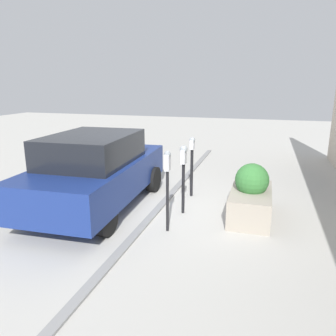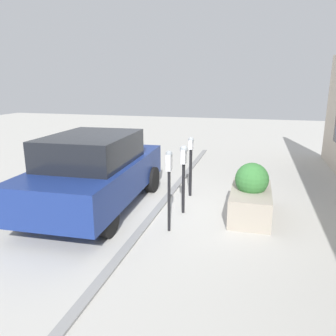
{
  "view_description": "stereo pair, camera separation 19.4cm",
  "coord_description": "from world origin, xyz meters",
  "px_view_note": "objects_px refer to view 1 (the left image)",
  "views": [
    {
      "loc": [
        -6.53,
        -2.1,
        2.75
      ],
      "look_at": [
        0.0,
        -0.14,
        0.97
      ],
      "focal_mm": 35.0,
      "sensor_mm": 36.0,
      "label": 1
    },
    {
      "loc": [
        -6.59,
        -1.92,
        2.75
      ],
      "look_at": [
        0.0,
        -0.14,
        0.97
      ],
      "focal_mm": 35.0,
      "sensor_mm": 36.0,
      "label": 2
    }
  ],
  "objects_px": {
    "parking_meter_second": "(183,165)",
    "parked_car_front": "(96,170)",
    "planter_box": "(251,197)",
    "parking_meter_nearest": "(167,175)",
    "parking_meter_middle": "(192,158)"
  },
  "relations": [
    {
      "from": "parking_meter_middle",
      "to": "parking_meter_second",
      "type": "bearing_deg",
      "value": -176.42
    },
    {
      "from": "planter_box",
      "to": "parking_meter_second",
      "type": "bearing_deg",
      "value": 97.67
    },
    {
      "from": "parking_meter_second",
      "to": "parked_car_front",
      "type": "xyz_separation_m",
      "value": [
        -0.18,
        1.96,
        -0.22
      ]
    },
    {
      "from": "parking_meter_nearest",
      "to": "planter_box",
      "type": "relative_size",
      "value": 0.93
    },
    {
      "from": "parking_meter_second",
      "to": "planter_box",
      "type": "bearing_deg",
      "value": -82.33
    },
    {
      "from": "parking_meter_nearest",
      "to": "parking_meter_middle",
      "type": "bearing_deg",
      "value": 0.14
    },
    {
      "from": "parking_meter_nearest",
      "to": "parking_meter_middle",
      "type": "height_order",
      "value": "parking_meter_nearest"
    },
    {
      "from": "parking_meter_nearest",
      "to": "parked_car_front",
      "type": "relative_size",
      "value": 0.36
    },
    {
      "from": "parking_meter_middle",
      "to": "planter_box",
      "type": "height_order",
      "value": "parking_meter_middle"
    },
    {
      "from": "parking_meter_nearest",
      "to": "planter_box",
      "type": "distance_m",
      "value": 1.98
    },
    {
      "from": "parking_meter_second",
      "to": "parking_meter_nearest",
      "type": "bearing_deg",
      "value": 176.04
    },
    {
      "from": "parking_meter_nearest",
      "to": "parking_meter_second",
      "type": "relative_size",
      "value": 1.05
    },
    {
      "from": "parking_meter_second",
      "to": "parked_car_front",
      "type": "relative_size",
      "value": 0.34
    },
    {
      "from": "parking_meter_second",
      "to": "planter_box",
      "type": "xyz_separation_m",
      "value": [
        0.19,
        -1.41,
        -0.64
      ]
    },
    {
      "from": "planter_box",
      "to": "parked_car_front",
      "type": "bearing_deg",
      "value": 96.27
    }
  ]
}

